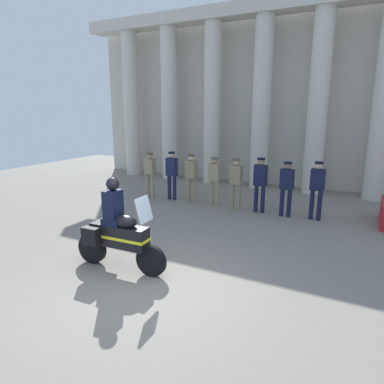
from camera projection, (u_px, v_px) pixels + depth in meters
The scene contains 11 objects.
ground_plane at pixel (142, 291), 6.25m from camera, with size 28.00×28.00×0.00m, color gray.
colonnade_backdrop at pixel (266, 91), 14.05m from camera, with size 16.65×1.57×7.21m.
officer_in_row_0 at pixel (150, 171), 12.55m from camera, with size 0.40×0.26×1.66m.
officer_in_row_1 at pixel (172, 172), 12.29m from camera, with size 0.40×0.26×1.72m.
officer_in_row_2 at pixel (191, 174), 11.93m from camera, with size 0.40×0.26×1.68m.
officer_in_row_3 at pixel (215, 177), 11.54m from camera, with size 0.40×0.26×1.64m.
officer_in_row_4 at pixel (236, 180), 11.03m from camera, with size 0.40×0.26×1.66m.
officer_in_row_5 at pixel (260, 181), 10.74m from camera, with size 0.40×0.26×1.73m.
officer_in_row_6 at pixel (287, 185), 10.33m from camera, with size 0.40×0.26×1.67m.
officer_in_row_7 at pixel (317, 186), 10.02m from camera, with size 0.40×0.26×1.72m.
motorcycle_with_rider at pixel (116, 232), 6.95m from camera, with size 2.09×0.72×1.90m.
Camera 1 is at (3.43, -4.59, 3.19)m, focal length 32.49 mm.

